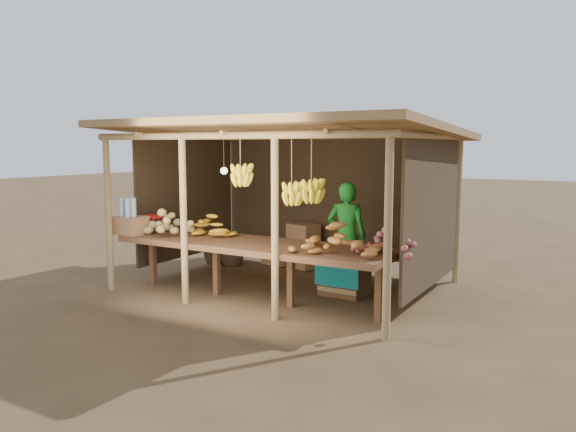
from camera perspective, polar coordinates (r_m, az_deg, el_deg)
The scene contains 13 objects.
ground at distance 8.45m, azimuth -0.00°, elevation -7.08°, with size 60.00×60.00×0.00m, color brown.
stall_structure at distance 8.18m, azimuth 0.51°, elevation 6.02°, with size 4.70×3.50×2.43m.
counter at distance 7.51m, azimuth -3.67°, elevation -3.13°, with size 3.90×1.05×0.80m.
potato_heap at distance 8.11m, azimuth -11.72°, elevation -0.73°, with size 1.15×0.69×0.37m, color tan, non-canonical shape.
sweet_potato_heap at distance 6.76m, azimuth 5.05°, elevation -2.20°, with size 1.11×0.66×0.36m, color #C27632, non-canonical shape.
onion_heap at distance 6.61m, azimuth 9.75°, elevation -2.51°, with size 0.80×0.48×0.36m, color #A95253, non-canonical shape.
banana_pile at distance 8.13m, azimuth -7.53°, elevation -0.70°, with size 0.68×0.41×0.35m, color gold, non-canonical shape.
tomato_basin at distance 8.77m, azimuth -13.55°, elevation -0.78°, with size 0.46×0.46×0.24m.
bottle_box at distance 8.44m, azimuth -15.68°, elevation -0.43°, with size 0.43×0.34×0.53m.
vendor at distance 8.12m, azimuth 5.97°, elevation -2.05°, with size 0.57×0.38×1.57m, color #1B7C23.
tarp_crate at distance 7.94m, azimuth 5.77°, elevation -5.65°, with size 0.68×0.59×0.79m.
carton_stack at distance 9.63m, azimuth 0.68°, elevation -3.30°, with size 1.08×0.51×0.75m.
burlap_sacks at distance 9.95m, azimuth -6.57°, elevation -3.56°, with size 0.77×0.41×0.55m.
Camera 1 is at (4.14, -7.07, 2.07)m, focal length 35.00 mm.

